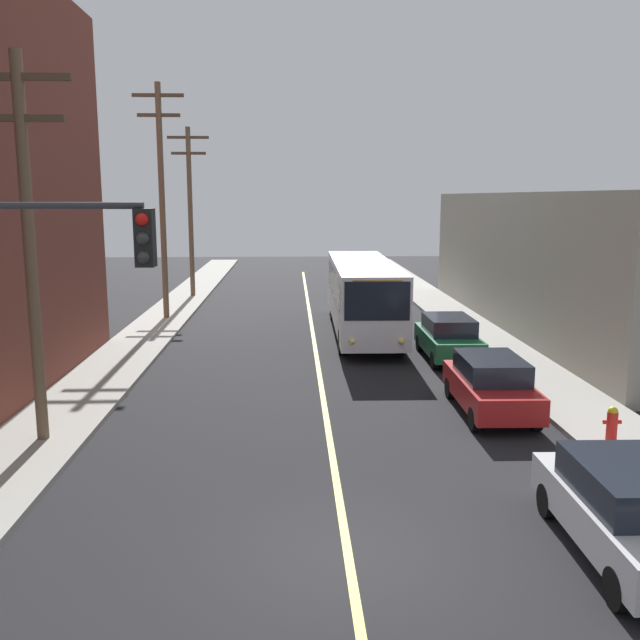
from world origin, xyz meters
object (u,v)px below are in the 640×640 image
Objects in this scene: fire_hydrant at (612,423)px; traffic_signal_left_corner at (34,296)px; parked_car_silver at (628,510)px; utility_pole_mid at (162,192)px; parked_car_red at (491,384)px; utility_pole_near at (28,232)px; city_bus at (362,293)px; utility_pole_far at (190,204)px; parked_car_green at (448,337)px.

traffic_signal_left_corner is at bearing -163.15° from fire_hydrant.
utility_pole_mid reaches higher than parked_car_silver.
parked_car_red is 12.61m from utility_pole_near.
fire_hydrant is at bearing -2.85° from utility_pole_near.
city_bus is 2.75× the size of parked_car_red.
fire_hydrant is (2.24, -2.67, -0.26)m from parked_car_red.
utility_pole_mid is at bearing 90.18° from utility_pole_near.
parked_car_red is at bearing -63.58° from utility_pole_far.
utility_pole_far is (-11.56, 31.05, 4.74)m from parked_car_silver.
utility_pole_mid reaches higher than utility_pole_near.
city_bus is at bearing 55.85° from utility_pole_near.
parked_car_green is 15.87m from utility_pole_mid.
city_bus is 2.03× the size of traffic_signal_left_corner.
city_bus is 11.96m from parked_car_red.
parked_car_silver is at bearing -112.70° from fire_hydrant.
parked_car_red is 26.30m from utility_pole_far.
fire_hydrant is (12.26, 3.71, -3.72)m from traffic_signal_left_corner.
parked_car_green is (0.24, 14.45, 0.00)m from parked_car_silver.
traffic_signal_left_corner is (-7.61, -18.06, 2.49)m from city_bus.
parked_car_silver is 1.00× the size of parked_car_red.
parked_car_silver is 5.66m from fire_hydrant.
utility_pole_mid is (-11.73, 15.41, 5.40)m from parked_car_red.
parked_car_green is 0.40× the size of utility_pole_mid.
city_bus is 5.86m from parked_car_green.
parked_car_red is 12.38m from traffic_signal_left_corner.
fire_hydrant is at bearing 16.85° from traffic_signal_left_corner.
parked_car_red is 1.00× the size of parked_car_green.
parked_car_red is 20.10m from utility_pole_mid.
fire_hydrant is at bearing -72.03° from city_bus.
parked_car_red is 0.49× the size of utility_pole_near.
utility_pole_far is at bearing 88.37° from utility_pole_mid.
utility_pole_far is at bearing 125.40° from parked_car_green.
parked_car_silver is (2.47, -19.55, -0.98)m from city_bus.
parked_car_red is at bearing 9.63° from utility_pole_near.
parked_car_green is 9.44m from fire_hydrant.
parked_car_silver is 1.01× the size of parked_car_green.
fire_hydrant is (13.91, -0.69, -4.60)m from utility_pole_near.
traffic_signal_left_corner is at bearing -128.54° from parked_car_green.
traffic_signal_left_corner reaches higher than fire_hydrant.
parked_car_silver is at bearing -90.94° from parked_car_green.
traffic_signal_left_corner is (-10.03, -6.39, 3.46)m from parked_car_red.
parked_car_silver is 13.83m from utility_pole_near.
parked_car_silver and parked_car_green have the same top height.
utility_pole_mid is (-11.78, 23.30, 5.40)m from parked_car_silver.
parked_car_silver is 0.45× the size of utility_pole_far.
utility_pole_mid reaches higher than utility_pole_far.
fire_hydrant is at bearing -61.99° from utility_pole_far.
city_bus is 14.51× the size of fire_hydrant.
parked_car_green is at bearing 101.88° from fire_hydrant.
traffic_signal_left_corner is at bearing -112.86° from city_bus.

